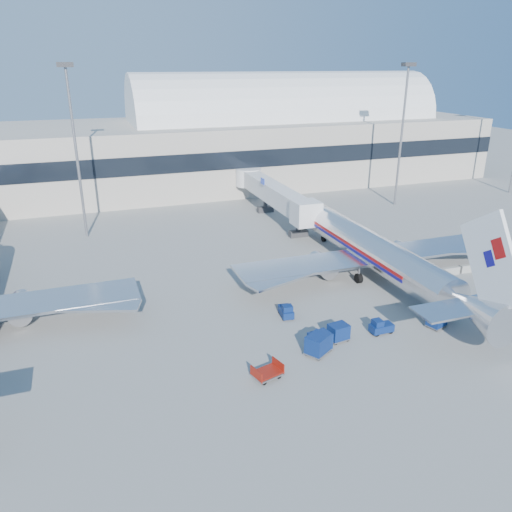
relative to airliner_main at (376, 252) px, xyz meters
name	(u,v)px	position (x,y,z in m)	size (l,w,h in m)	color
ground	(311,307)	(-10.00, -4.51, -2.93)	(260.00, 260.00, 0.00)	gray
terminal	(113,151)	(-23.60, 51.46, 4.60)	(170.00, 28.15, 21.00)	#B2AA9E
airliner_main	(376,252)	(0.00, 0.00, 0.00)	(32.00, 37.26, 12.07)	silver
jetbridge_near	(270,191)	(-2.40, 26.30, 1.00)	(4.40, 27.50, 6.25)	silver
mast_west	(73,127)	(-30.00, 25.49, 11.87)	(2.00, 1.20, 22.60)	slate
mast_east	(404,115)	(20.00, 25.49, 11.87)	(2.00, 1.20, 22.60)	slate
barrier_near	(448,271)	(8.00, -2.51, -2.48)	(3.00, 0.55, 0.90)	#9E9E96
barrier_mid	(471,268)	(11.30, -2.51, -2.48)	(3.00, 0.55, 0.90)	#9E9E96
barrier_far	(494,264)	(14.60, -2.51, -2.48)	(3.00, 0.55, 0.90)	#9E9E96
tug_lead	(381,327)	(-6.37, -11.17, -2.31)	(2.10, 1.09, 1.35)	#0B2053
tug_right	(445,303)	(2.09, -9.25, -2.31)	(2.25, 2.10, 1.35)	#0B2053
tug_left	(286,311)	(-13.12, -5.59, -2.30)	(1.29, 2.21, 1.37)	#0B2053
cart_train_a	(339,332)	(-10.52, -11.05, -2.12)	(1.89, 1.55, 1.52)	#0B2053
cart_train_b	(320,341)	(-12.77, -11.98, -2.06)	(2.07, 1.72, 1.62)	#0B2053
cart_train_c	(318,344)	(-13.19, -12.43, -1.99)	(2.49, 2.34, 1.75)	#0B2053
cart_solo_near	(437,319)	(-0.98, -11.97, -2.13)	(2.01, 1.75, 1.49)	#0B2053
cart_open_red	(267,373)	(-18.27, -14.19, -2.51)	(2.51, 2.06, 0.58)	slate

